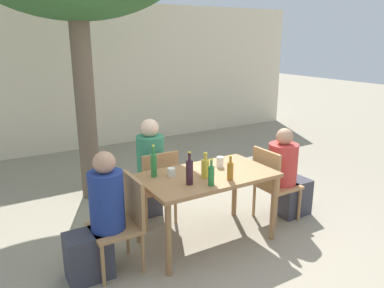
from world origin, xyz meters
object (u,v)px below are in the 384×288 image
Objects in this scene: dining_table_front at (207,182)px; amber_bottle_1 at (230,170)px; patio_chair_1 at (272,181)px; green_bottle_2 at (154,164)px; patio_chair_2 at (157,183)px; person_seated_1 at (287,178)px; person_seated_0 at (98,223)px; wine_bottle_3 at (189,172)px; patio_chair_0 at (123,218)px; drinking_glass_0 at (171,172)px; person_seated_2 at (148,173)px; green_bottle_0 at (211,175)px; oil_cruet_4 at (205,168)px; drinking_glass_1 at (220,162)px.

amber_bottle_1 is (0.11, -0.25, 0.19)m from dining_table_front.
patio_chair_1 is (0.93, 0.00, -0.17)m from dining_table_front.
patio_chair_1 is at bearing -8.48° from green_bottle_2.
patio_chair_2 is 1.58m from person_seated_1.
dining_table_front is 1.18× the size of person_seated_0.
person_seated_1 is 3.42× the size of wine_bottle_3.
patio_chair_1 is 1.30m from wine_bottle_3.
person_seated_1 reaches higher than patio_chair_0.
person_seated_0 is at bearing -170.64° from drinking_glass_0.
wine_bottle_3 is (0.63, -0.15, 0.39)m from patio_chair_0.
patio_chair_0 is 1.00× the size of patio_chair_2.
wine_bottle_3 is at bearing 97.05° from patio_chair_1.
green_bottle_0 is (0.14, -1.15, 0.32)m from person_seated_2.
person_seated_0 is at bearing -180.00° from dining_table_front.
person_seated_1 is (1.17, -0.00, -0.18)m from dining_table_front.
oil_cruet_4 is at bearing 94.44° from patio_chair_1.
green_bottle_0 is (-0.14, -0.28, 0.20)m from dining_table_front.
amber_bottle_1 is 0.25m from oil_cruet_4.
patio_chair_0 is 1.86m from patio_chair_1.
green_bottle_0 is 0.25m from amber_bottle_1.
person_seated_2 is 4.65× the size of green_bottle_0.
person_seated_0 reaches higher than green_bottle_0.
dining_table_front is 0.94m from patio_chair_1.
patio_chair_0 is 3.56× the size of amber_bottle_1.
patio_chair_0 is 0.76m from wine_bottle_3.
patio_chair_0 is 0.72× the size of person_seated_2.
green_bottle_2 is 0.20m from drinking_glass_0.
person_seated_0 is 0.96m from wine_bottle_3.
oil_cruet_4 is (-1.24, -0.08, 0.37)m from person_seated_1.
drinking_glass_1 is at bearing 124.65° from person_seated_2.
amber_bottle_1 is 0.60m from drinking_glass_0.
patio_chair_1 is 2.09m from person_seated_0.
dining_table_front is 4.23× the size of wine_bottle_3.
green_bottle_2 is at bearing 71.05° from person_seated_2.
person_seated_2 reaches higher than person_seated_1.
patio_chair_0 is 0.93m from oil_cruet_4.
green_bottle_2 is at bearing 119.03° from wine_bottle_3.
patio_chair_1 is 0.72× the size of person_seated_2.
dining_table_front is 0.94m from patio_chair_0.
amber_bottle_1 is at bearing 107.19° from patio_chair_1.
green_bottle_0 is (-1.07, -0.28, 0.37)m from patio_chair_1.
green_bottle_0 is at bearing 70.33° from patio_chair_0.
patio_chair_2 reaches higher than drinking_glass_1.
wine_bottle_3 is (-1.23, -0.15, 0.39)m from patio_chair_1.
drinking_glass_1 is (0.75, -0.10, -0.07)m from green_bottle_2.
patio_chair_2 is 1.03m from amber_bottle_1.
green_bottle_0 is 0.22m from oil_cruet_4.
person_seated_1 reaches higher than drinking_glass_0.
green_bottle_2 is at bearing 153.76° from drinking_glass_0.
drinking_glass_0 is (-1.27, 0.14, 0.31)m from patio_chair_1.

